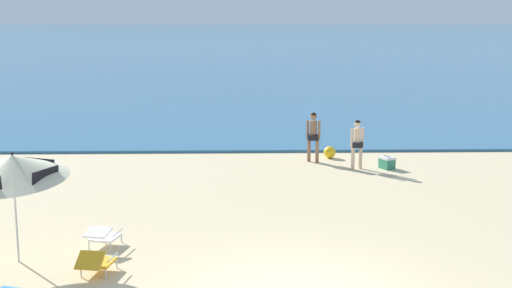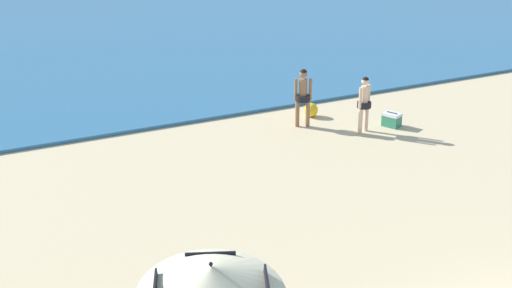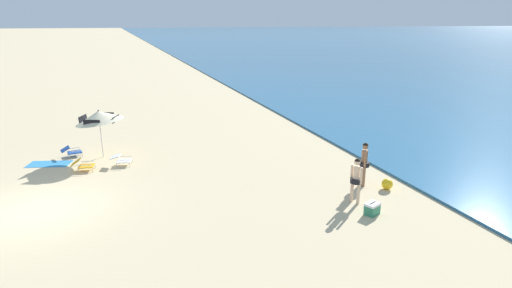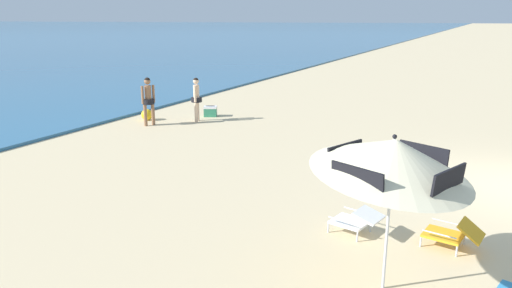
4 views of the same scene
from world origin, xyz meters
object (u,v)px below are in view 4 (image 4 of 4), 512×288
(beach_umbrella_striped_main, at_px, (393,157))
(beach_ball, at_px, (147,115))
(lounge_chair_under_umbrella, at_px, (356,220))
(person_standing_beside, at_px, (148,98))
(person_standing_near_shore, at_px, (196,96))
(cooler_box, at_px, (210,111))
(lounge_chair_facing_sea, at_px, (453,233))

(beach_umbrella_striped_main, distance_m, beach_ball, 12.86)
(lounge_chair_under_umbrella, relative_size, person_standing_beside, 0.56)
(beach_umbrella_striped_main, xyz_separation_m, person_standing_beside, (6.95, 9.58, -0.95))
(person_standing_near_shore, relative_size, cooler_box, 2.72)
(beach_umbrella_striped_main, bearing_deg, person_standing_near_shore, 45.57)
(lounge_chair_facing_sea, relative_size, person_standing_near_shore, 0.60)
(lounge_chair_under_umbrella, bearing_deg, person_standing_beside, 58.35)
(cooler_box, bearing_deg, beach_umbrella_striped_main, -137.59)
(beach_umbrella_striped_main, distance_m, lounge_chair_under_umbrella, 2.39)
(person_standing_near_shore, bearing_deg, cooler_box, 1.93)
(lounge_chair_under_umbrella, xyz_separation_m, lounge_chair_facing_sea, (0.18, -1.56, -0.01))
(lounge_chair_under_umbrella, relative_size, cooler_box, 1.61)
(beach_ball, bearing_deg, person_standing_near_shore, -70.54)
(lounge_chair_facing_sea, relative_size, beach_ball, 2.34)
(lounge_chair_facing_sea, distance_m, person_standing_near_shore, 11.31)
(cooler_box, height_order, beach_ball, cooler_box)
(beach_umbrella_striped_main, bearing_deg, cooler_box, 42.41)
(lounge_chair_facing_sea, distance_m, cooler_box, 11.93)
(beach_umbrella_striped_main, height_order, cooler_box, beach_umbrella_striped_main)
(beach_umbrella_striped_main, bearing_deg, lounge_chair_facing_sea, -24.69)
(lounge_chair_under_umbrella, xyz_separation_m, cooler_box, (7.72, 7.67, -0.08))
(person_standing_beside, bearing_deg, person_standing_near_shore, -41.95)
(person_standing_near_shore, relative_size, beach_ball, 3.86)
(lounge_chair_facing_sea, height_order, person_standing_beside, person_standing_beside)
(cooler_box, relative_size, beach_ball, 1.42)
(person_standing_beside, height_order, cooler_box, person_standing_beside)
(beach_umbrella_striped_main, xyz_separation_m, person_standing_near_shore, (8.25, 8.42, -1.01))
(beach_umbrella_striped_main, height_order, person_standing_beside, beach_umbrella_striped_main)
(beach_umbrella_striped_main, distance_m, lounge_chair_facing_sea, 2.52)
(person_standing_beside, bearing_deg, lounge_chair_under_umbrella, -121.65)
(person_standing_near_shore, relative_size, person_standing_beside, 0.95)
(beach_umbrella_striped_main, relative_size, beach_ball, 6.48)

